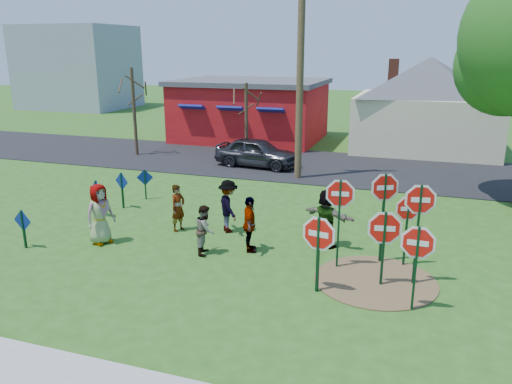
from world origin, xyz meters
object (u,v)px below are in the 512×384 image
suv (257,152)px  stop_sign_d (408,214)px  stop_sign_b (384,196)px  person_b (178,208)px  stop_sign_a (319,239)px  person_a (100,214)px  stop_sign_c (419,212)px  utility_pole (300,60)px

suv → stop_sign_d: bearing=-136.5°
stop_sign_d → suv: 12.75m
stop_sign_b → person_b: bearing=150.0°
stop_sign_a → person_b: size_ratio=1.34×
stop_sign_b → person_a: stop_sign_b is taller
stop_sign_c → utility_pole: 11.61m
person_b → stop_sign_c: bearing=-84.9°
stop_sign_c → utility_pole: (-5.45, 9.67, 3.41)m
stop_sign_a → stop_sign_c: stop_sign_c is taller
stop_sign_a → utility_pole: (-3.16, 10.85, 3.99)m
stop_sign_a → stop_sign_c: size_ratio=0.76×
stop_sign_a → stop_sign_d: size_ratio=0.99×
stop_sign_c → stop_sign_d: 1.23m
stop_sign_d → suv: size_ratio=0.50×
stop_sign_d → person_b: (-7.29, 0.54, -0.74)m
utility_pole → stop_sign_d: bearing=-58.9°
suv → utility_pole: utility_pole is taller
person_a → person_b: 2.51m
stop_sign_d → person_b: 7.34m
stop_sign_a → stop_sign_d: 3.04m
stop_sign_b → suv: size_ratio=0.64×
person_b → utility_pole: bearing=2.5°
person_a → stop_sign_a: bearing=-76.9°
stop_sign_c → suv: size_ratio=0.65×
person_a → utility_pole: utility_pole is taller
stop_sign_b → person_a: (-8.41, -1.26, -1.03)m
suv → utility_pole: bearing=-115.6°
stop_sign_a → stop_sign_b: stop_sign_b is taller
stop_sign_a → person_a: bearing=-176.6°
stop_sign_b → suv: bearing=99.2°
person_a → suv: size_ratio=0.45×
stop_sign_a → suv: (-5.70, 12.43, -0.63)m
person_b → suv: bearing=19.8°
person_b → utility_pole: 9.49m
person_a → suv: person_a is taller
person_b → stop_sign_b: bearing=-77.0°
stop_sign_c → stop_sign_a: bearing=-161.4°
person_b → utility_pole: size_ratio=0.15×
stop_sign_d → person_b: stop_sign_d is taller
person_b → utility_pole: (2.12, 8.02, 4.60)m
stop_sign_d → stop_sign_a: bearing=-149.9°
stop_sign_b → person_b: stop_sign_b is taller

